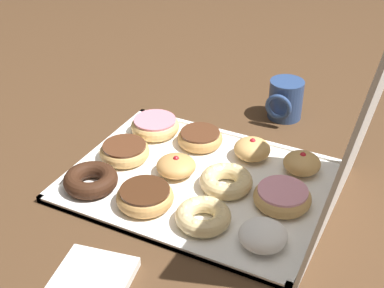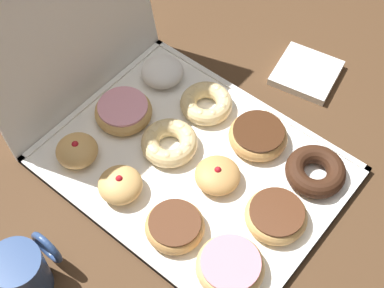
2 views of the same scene
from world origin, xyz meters
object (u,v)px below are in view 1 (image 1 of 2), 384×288
Objects in this scene: jelly_filled_donut_4 at (176,165)px; pink_frosted_donut_10 at (282,197)px; pink_frosted_donut_0 at (155,126)px; chocolate_cake_ring_donut_2 at (91,180)px; powdered_filled_donut_11 at (263,235)px; coffee_mug at (285,99)px; chocolate_frosted_donut_5 at (145,196)px; napkin_stack at (92,280)px; cruller_donut_7 at (226,180)px; chocolate_frosted_donut_1 at (125,151)px; donut_box at (200,182)px; jelly_filled_donut_9 at (302,163)px; jelly_filled_donut_6 at (252,149)px; cruller_donut_8 at (203,216)px; chocolate_frosted_donut_3 at (200,138)px.

jelly_filled_donut_4 is 0.74× the size of pink_frosted_donut_10.
chocolate_cake_ring_donut_2 is (0.26, -0.01, -0.00)m from pink_frosted_donut_0.
coffee_mug is (-0.50, -0.13, 0.02)m from powdered_filled_donut_11.
chocolate_frosted_donut_5 is 0.22m from napkin_stack.
cruller_donut_7 is 0.36m from napkin_stack.
pink_frosted_donut_10 is (0.00, 0.25, -0.00)m from jelly_filled_donut_4.
jelly_filled_donut_4 is 0.25m from pink_frosted_donut_10.
jelly_filled_donut_4 is (0.00, 0.13, 0.00)m from chocolate_frosted_donut_1.
jelly_filled_donut_9 is at bearing 124.89° from donut_box.
pink_frosted_donut_10 is at bearing 70.39° from pink_frosted_donut_0.
jelly_filled_donut_4 is 0.13m from chocolate_frosted_donut_5.
chocolate_frosted_donut_1 is at bearing -63.40° from jelly_filled_donut_6.
pink_frosted_donut_10 is at bearing 89.17° from chocolate_frosted_donut_1.
pink_frosted_donut_0 is 1.03× the size of chocolate_cake_ring_donut_2.
jelly_filled_donut_9 is at bearing 88.60° from jelly_filled_donut_6.
napkin_stack is (0.48, 0.15, -0.02)m from pink_frosted_donut_0.
chocolate_frosted_donut_1 reaches higher than donut_box.
jelly_filled_donut_4 is 0.80× the size of cruller_donut_8.
jelly_filled_donut_9 reaches higher than napkin_stack.
jelly_filled_donut_4 reaches higher than donut_box.
napkin_stack is (0.48, -0.11, -0.02)m from jelly_filled_donut_6.
donut_box is at bearing -89.44° from cruller_donut_7.
jelly_filled_donut_6 is 0.18m from pink_frosted_donut_10.
pink_frosted_donut_10 is at bearing 89.19° from donut_box.
chocolate_frosted_donut_5 reaches higher than chocolate_frosted_donut_1.
jelly_filled_donut_9 is (0.00, 0.25, 0.00)m from chocolate_frosted_donut_3.
pink_frosted_donut_0 is at bearing -135.00° from cruller_donut_8.
jelly_filled_donut_4 is at bearing -62.30° from jelly_filled_donut_9.
pink_frosted_donut_10 is (0.13, 0.25, 0.00)m from chocolate_frosted_donut_3.
chocolate_cake_ring_donut_2 is 0.19m from jelly_filled_donut_4.
chocolate_frosted_donut_3 is (-0.00, 0.12, -0.00)m from pink_frosted_donut_0.
jelly_filled_donut_6 is 0.23m from coffee_mug.
chocolate_frosted_donut_5 is 1.09× the size of coffee_mug.
cruller_donut_7 is at bearing -134.89° from powdered_filled_donut_11.
jelly_filled_donut_4 is 0.12m from cruller_donut_7.
chocolate_cake_ring_donut_2 is at bearing -47.27° from jelly_filled_donut_4.
chocolate_cake_ring_donut_2 is 1.27× the size of powdered_filled_donut_11.
pink_frosted_donut_0 is 0.18m from jelly_filled_donut_4.
coffee_mug is (-0.37, 0.07, 0.05)m from donut_box.
pink_frosted_donut_0 is at bearing -162.73° from napkin_stack.
powdered_filled_donut_11 is at bearing 70.98° from chocolate_frosted_donut_1.
pink_frosted_donut_0 is 1.42× the size of jelly_filled_donut_6.
jelly_filled_donut_6 is at bearing 167.32° from napkin_stack.
chocolate_frosted_donut_3 is at bearing -29.49° from coffee_mug.
powdered_filled_donut_11 is (0.13, 0.13, 0.00)m from cruller_donut_7.
pink_frosted_donut_10 is 0.41m from napkin_stack.
pink_frosted_donut_10 reaches higher than chocolate_frosted_donut_1.
jelly_filled_donut_6 is at bearing 136.20° from jelly_filled_donut_4.
pink_frosted_donut_0 is 1.10× the size of chocolate_frosted_donut_3.
donut_box is at bearing 88.49° from jelly_filled_donut_4.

